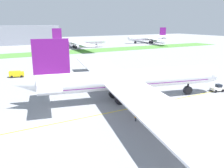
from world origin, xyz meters
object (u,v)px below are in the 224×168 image
at_px(ground_crew_wingwalker_port, 136,87).
at_px(parked_airliner_far_centre, 77,41).
at_px(ground_crew_marshaller_front, 136,117).
at_px(service_truck_baggage_loader, 16,74).
at_px(airliner_foreground, 127,80).
at_px(parked_airliner_far_right, 149,38).
at_px(pushback_tug, 217,88).

xyz_separation_m(ground_crew_wingwalker_port, parked_airliner_far_centre, (29.68, 129.30, 4.53)).
xyz_separation_m(ground_crew_marshaller_front, service_truck_baggage_loader, (-16.65, 58.28, 0.40)).
bearing_deg(airliner_foreground, parked_airliner_far_centre, 74.56).
height_order(parked_airliner_far_centre, parked_airliner_far_right, parked_airliner_far_centre).
relative_size(airliner_foreground, parked_airliner_far_centre, 1.16).
relative_size(airliner_foreground, ground_crew_marshaller_front, 56.83).
bearing_deg(ground_crew_wingwalker_port, parked_airliner_far_centre, 77.07).
height_order(pushback_tug, ground_crew_wingwalker_port, pushback_tug).
bearing_deg(service_truck_baggage_loader, pushback_tug, -44.64).
height_order(airliner_foreground, service_truck_baggage_loader, airliner_foreground).
bearing_deg(parked_airliner_far_centre, ground_crew_marshaller_front, -106.30).
xyz_separation_m(pushback_tug, service_truck_baggage_loader, (-52.16, 51.50, 0.36)).
bearing_deg(service_truck_baggage_loader, ground_crew_wingwalker_port, -51.53).
relative_size(ground_crew_marshaller_front, parked_airliner_far_centre, 0.02).
distance_m(pushback_tug, ground_crew_wingwalker_port, 25.23).
bearing_deg(airliner_foreground, service_truck_baggage_loader, 116.80).
bearing_deg(parked_airliner_far_right, pushback_tug, -120.67).
distance_m(ground_crew_marshaller_front, parked_airliner_far_centre, 155.42).
xyz_separation_m(airliner_foreground, ground_crew_marshaller_front, (-6.07, -13.30, -4.84)).
xyz_separation_m(pushback_tug, ground_crew_wingwalker_port, (-21.60, 13.04, 0.00)).
relative_size(ground_crew_wingwalker_port, parked_airliner_far_centre, 0.02).
distance_m(parked_airliner_far_centre, parked_airliner_far_right, 82.60).
relative_size(pushback_tug, parked_airliner_far_right, 0.08).
xyz_separation_m(service_truck_baggage_loader, parked_airliner_far_centre, (60.24, 90.84, 4.17)).
bearing_deg(airliner_foreground, ground_crew_wingwalker_port, 39.73).
height_order(ground_crew_marshaller_front, service_truck_baggage_loader, service_truck_baggage_loader).
bearing_deg(airliner_foreground, ground_crew_marshaller_front, -114.54).
bearing_deg(pushback_tug, parked_airliner_far_right, 59.33).
bearing_deg(pushback_tug, ground_crew_marshaller_front, -169.19).
relative_size(ground_crew_wingwalker_port, ground_crew_marshaller_front, 1.04).
distance_m(ground_crew_marshaller_front, parked_airliner_far_right, 202.48).
distance_m(ground_crew_wingwalker_port, ground_crew_marshaller_front, 24.21).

